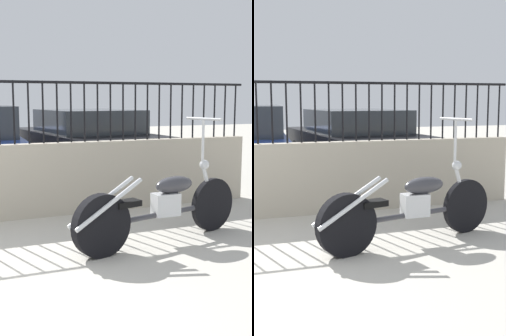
{
  "view_description": "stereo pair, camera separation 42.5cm",
  "coord_description": "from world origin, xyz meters",
  "views": [
    {
      "loc": [
        0.47,
        -3.64,
        1.52
      ],
      "look_at": [
        2.65,
        1.48,
        0.7
      ],
      "focal_mm": 50.0,
      "sensor_mm": 36.0,
      "label": 1
    },
    {
      "loc": [
        0.87,
        -3.79,
        1.52
      ],
      "look_at": [
        2.65,
        1.48,
        0.7
      ],
      "focal_mm": 50.0,
      "sensor_mm": 36.0,
      "label": 2
    }
  ],
  "objects": [
    {
      "name": "motorcycle_dark_grey",
      "position": [
        2.63,
        0.65,
        0.39
      ],
      "size": [
        2.16,
        0.75,
        1.33
      ],
      "rotation": [
        0.0,
        0.0,
        0.24
      ],
      "color": "black",
      "rests_on": "ground_plane"
    },
    {
      "name": "car_black",
      "position": [
        3.35,
        5.16,
        0.67
      ],
      "size": [
        2.11,
        4.18,
        1.32
      ],
      "rotation": [
        0.0,
        0.0,
        1.65
      ],
      "color": "black",
      "rests_on": "ground_plane"
    }
  ]
}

